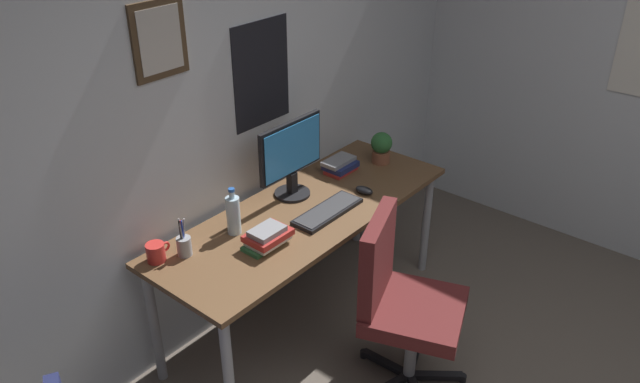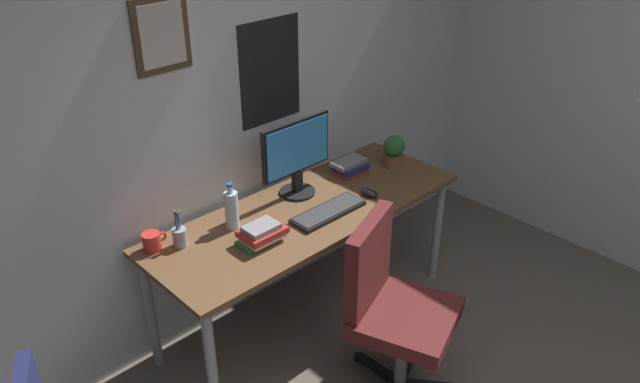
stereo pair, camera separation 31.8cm
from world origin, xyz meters
The scene contains 12 objects.
wall_back centered at (0.00, 2.15, 1.30)m, with size 4.40×0.10×2.60m.
desk centered at (0.25, 1.74, 0.66)m, with size 1.81×0.66×0.73m.
office_chair centered at (0.18, 1.08, 0.53)m, with size 0.59×0.60×0.95m.
monitor centered at (0.33, 1.91, 0.97)m, with size 0.46×0.20×0.43m.
keyboard centered at (0.30, 1.63, 0.75)m, with size 0.43×0.15×0.03m.
computer_mouse centered at (0.60, 1.61, 0.75)m, with size 0.06×0.11×0.04m.
water_bottle centered at (-0.15, 1.87, 0.84)m, with size 0.07×0.07×0.25m.
coffee_mug_near centered at (-0.54, 1.98, 0.78)m, with size 0.13×0.09×0.09m.
potted_plant centered at (0.98, 1.76, 0.84)m, with size 0.13×0.13×0.19m.
pen_cup centered at (-0.43, 1.91, 0.79)m, with size 0.07×0.07×0.20m.
book_stack_left centered at (0.72, 1.88, 0.77)m, with size 0.21×0.15×0.08m.
book_stack_right centered at (-0.13, 1.66, 0.78)m, with size 0.23×0.16×0.10m.
Camera 2 is at (-1.67, -0.37, 2.44)m, focal length 34.92 mm.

